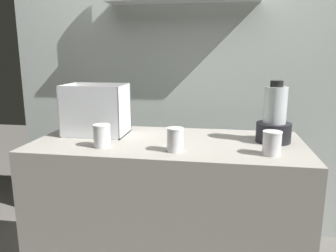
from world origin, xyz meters
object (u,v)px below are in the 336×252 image
(carrot_display_bin, at_px, (97,119))
(juice_cup_beet_far_left, at_px, (102,137))
(juice_cup_orange_left, at_px, (175,141))
(blender_pitcher, at_px, (274,120))
(juice_cup_orange_middle, at_px, (272,145))

(carrot_display_bin, height_order, juice_cup_beet_far_left, carrot_display_bin)
(juice_cup_beet_far_left, xyz_separation_m, juice_cup_orange_left, (0.36, -0.02, -0.00))
(blender_pitcher, height_order, juice_cup_beet_far_left, blender_pitcher)
(juice_cup_orange_left, bearing_deg, juice_cup_orange_middle, 1.89)
(carrot_display_bin, xyz_separation_m, blender_pitcher, (0.96, -0.02, 0.03))
(juice_cup_beet_far_left, bearing_deg, blender_pitcher, 15.59)
(juice_cup_beet_far_left, height_order, juice_cup_orange_middle, juice_cup_beet_far_left)
(juice_cup_orange_left, relative_size, juice_cup_orange_middle, 1.03)
(juice_cup_beet_far_left, distance_m, juice_cup_orange_middle, 0.80)
(carrot_display_bin, relative_size, juice_cup_orange_left, 3.00)
(juice_cup_beet_far_left, distance_m, juice_cup_orange_left, 0.36)
(juice_cup_beet_far_left, bearing_deg, juice_cup_orange_middle, -0.20)
(blender_pitcher, relative_size, juice_cup_beet_far_left, 2.82)
(carrot_display_bin, bearing_deg, juice_cup_orange_middle, -15.38)
(blender_pitcher, distance_m, juice_cup_beet_far_left, 0.88)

